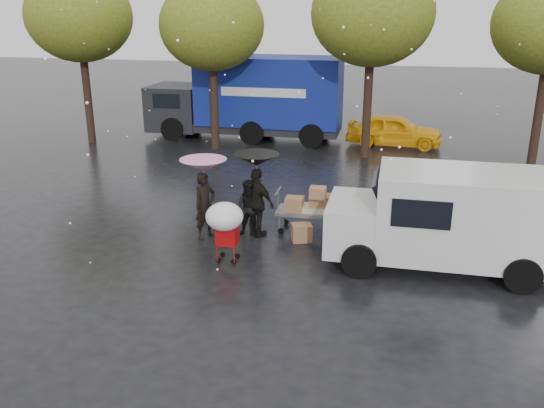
% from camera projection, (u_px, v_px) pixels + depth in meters
% --- Properties ---
extents(ground, '(90.00, 90.00, 0.00)m').
position_uv_depth(ground, '(228.00, 256.00, 13.45)').
color(ground, black).
rests_on(ground, ground).
extents(person_pink, '(0.68, 0.74, 1.69)m').
position_uv_depth(person_pink, '(205.00, 206.00, 14.29)').
color(person_pink, black).
rests_on(person_pink, ground).
extents(person_middle, '(0.76, 0.61, 1.48)m').
position_uv_depth(person_middle, '(250.00, 209.00, 14.36)').
color(person_middle, black).
rests_on(person_middle, ground).
extents(person_black, '(1.12, 0.85, 1.76)m').
position_uv_depth(person_black, '(257.00, 203.00, 14.40)').
color(person_black, black).
rests_on(person_black, ground).
extents(umbrella_pink, '(1.15, 1.15, 2.04)m').
position_uv_depth(umbrella_pink, '(203.00, 165.00, 13.95)').
color(umbrella_pink, '#4C4C4C').
rests_on(umbrella_pink, ground).
extents(umbrella_black, '(1.12, 1.12, 2.14)m').
position_uv_depth(umbrella_black, '(257.00, 160.00, 14.03)').
color(umbrella_black, '#4C4C4C').
rests_on(umbrella_black, ground).
extents(vendor_cart, '(1.52, 0.80, 1.27)m').
position_uv_depth(vendor_cart, '(310.00, 205.00, 14.67)').
color(vendor_cart, slate).
rests_on(vendor_cart, ground).
extents(shopping_cart, '(0.84, 0.84, 1.46)m').
position_uv_depth(shopping_cart, '(225.00, 220.00, 12.75)').
color(shopping_cart, red).
rests_on(shopping_cart, ground).
extents(white_van, '(4.91, 2.18, 2.20)m').
position_uv_depth(white_van, '(447.00, 217.00, 12.61)').
color(white_van, silver).
rests_on(white_van, ground).
extents(blue_truck, '(8.30, 2.60, 3.50)m').
position_uv_depth(blue_truck, '(251.00, 98.00, 24.59)').
color(blue_truck, navy).
rests_on(blue_truck, ground).
extents(box_ground_near, '(0.59, 0.53, 0.44)m').
position_uv_depth(box_ground_near, '(301.00, 232.00, 14.28)').
color(box_ground_near, '#986142').
rests_on(box_ground_near, ground).
extents(box_ground_far, '(0.48, 0.42, 0.32)m').
position_uv_depth(box_ground_far, '(352.00, 241.00, 13.95)').
color(box_ground_far, '#986142').
rests_on(box_ground_far, ground).
extents(yellow_taxi, '(3.94, 1.75, 1.32)m').
position_uv_depth(yellow_taxi, '(394.00, 130.00, 23.63)').
color(yellow_taxi, '#FFB40D').
rests_on(yellow_taxi, ground).
extents(tree_row, '(21.60, 4.40, 7.12)m').
position_uv_depth(tree_row, '(290.00, 20.00, 21.10)').
color(tree_row, black).
rests_on(tree_row, ground).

